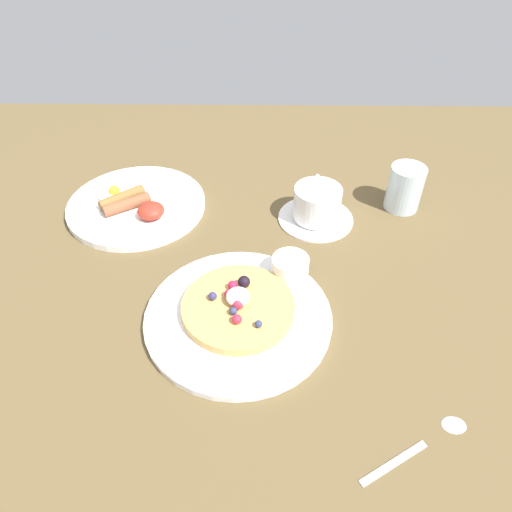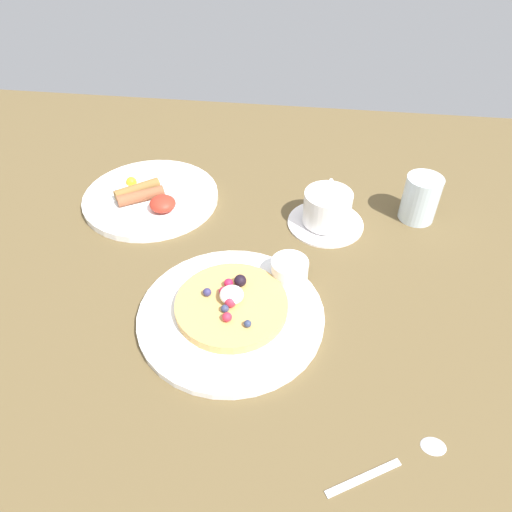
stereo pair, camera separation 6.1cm
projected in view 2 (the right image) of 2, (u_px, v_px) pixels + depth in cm
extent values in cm
cube|color=brown|center=(238.00, 296.00, 70.44)|extent=(161.61, 127.94, 3.00)
cylinder|color=white|center=(228.00, 314.00, 65.14)|extent=(25.88, 25.88, 1.05)
cylinder|color=tan|center=(231.00, 305.00, 64.78)|extent=(15.66, 15.66, 1.39)
sphere|color=#BF2940|center=(229.00, 302.00, 63.24)|extent=(1.67, 1.67, 1.67)
sphere|color=#333A5B|center=(225.00, 309.00, 62.68)|extent=(1.10, 1.10, 1.10)
sphere|color=navy|center=(207.00, 292.00, 64.87)|extent=(1.18, 1.18, 1.18)
sphere|color=#CC1D44|center=(229.00, 283.00, 66.07)|extent=(1.33, 1.33, 1.33)
sphere|color=navy|center=(248.00, 324.00, 60.80)|extent=(1.01, 1.01, 1.01)
sphere|color=#C12042|center=(223.00, 291.00, 64.96)|extent=(1.25, 1.25, 1.25)
sphere|color=red|center=(230.00, 317.00, 61.40)|extent=(1.31, 1.31, 1.31)
sphere|color=black|center=(240.00, 281.00, 66.13)|extent=(1.76, 1.76, 1.76)
sphere|color=navy|center=(225.00, 295.00, 64.55)|extent=(1.06, 1.06, 1.06)
ellipsoid|color=white|center=(232.00, 295.00, 63.93)|extent=(3.34, 3.34, 2.00)
cylinder|color=white|center=(289.00, 269.00, 68.86)|extent=(5.52, 5.52, 3.11)
cylinder|color=maroon|center=(290.00, 266.00, 68.44)|extent=(4.52, 4.52, 0.37)
cylinder|color=white|center=(151.00, 197.00, 85.88)|extent=(24.45, 24.45, 1.28)
cylinder|color=brown|center=(141.00, 196.00, 83.34)|extent=(8.08, 6.13, 2.04)
cylinder|color=olive|center=(137.00, 189.00, 84.90)|extent=(7.63, 6.89, 2.04)
ellipsoid|color=white|center=(132.00, 184.00, 87.39)|extent=(6.68, 5.68, 0.60)
sphere|color=yellow|center=(131.00, 182.00, 87.05)|extent=(2.00, 2.00, 2.00)
ellipsoid|color=#B32F20|center=(163.00, 204.00, 81.20)|extent=(4.54, 4.54, 2.50)
cylinder|color=white|center=(325.00, 222.00, 80.82)|extent=(13.04, 13.04, 0.74)
cylinder|color=white|center=(327.00, 207.00, 78.69)|extent=(8.07, 8.07, 5.61)
torus|color=white|center=(330.00, 190.00, 82.16)|extent=(1.06, 3.98, 3.94)
cylinder|color=#9A7054|center=(328.00, 199.00, 77.49)|extent=(6.86, 6.86, 0.45)
cube|color=silver|center=(364.00, 478.00, 49.01)|extent=(8.16, 5.18, 0.30)
ellipsoid|color=silver|center=(434.00, 445.00, 51.45)|extent=(2.86, 2.20, 0.60)
cylinder|color=silver|center=(420.00, 198.00, 79.76)|extent=(6.09, 6.09, 8.09)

